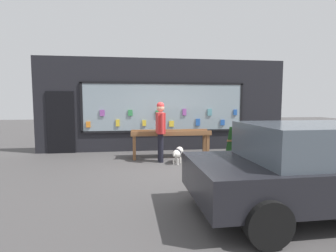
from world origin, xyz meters
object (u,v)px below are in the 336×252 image
at_px(sandwich_board_sign, 239,141).
at_px(parked_car, 319,166).
at_px(person_browsing, 161,127).
at_px(display_table_main, 171,136).
at_px(small_dog, 178,153).

distance_m(sandwich_board_sign, parked_car, 4.26).
bearing_deg(person_browsing, sandwich_board_sign, -82.88).
bearing_deg(display_table_main, parked_car, -68.19).
height_order(display_table_main, person_browsing, person_browsing).
xyz_separation_m(display_table_main, person_browsing, (-0.38, -0.53, 0.34)).
bearing_deg(display_table_main, sandwich_board_sign, -2.37).
bearing_deg(sandwich_board_sign, parked_car, -103.53).
relative_size(small_dog, sandwich_board_sign, 0.62).
bearing_deg(small_dog, sandwich_board_sign, -43.83).
height_order(small_dog, parked_car, parked_car).
height_order(person_browsing, parked_car, person_browsing).
xyz_separation_m(person_browsing, parked_car, (2.11, -3.79, -0.29)).
relative_size(display_table_main, small_dog, 4.32).
height_order(small_dog, sandwich_board_sign, sandwich_board_sign).
height_order(display_table_main, small_dog, display_table_main).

